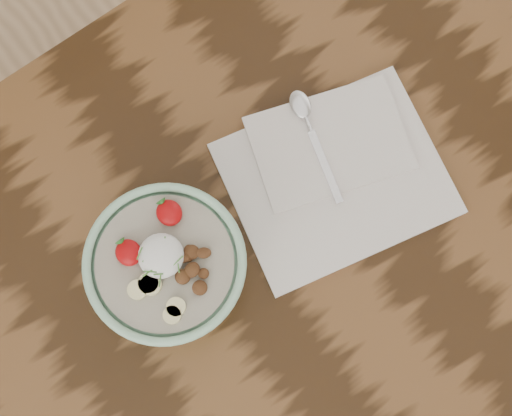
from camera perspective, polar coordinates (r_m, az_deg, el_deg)
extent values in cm
cube|color=black|center=(97.74, -0.51, -6.77)|extent=(160.00, 90.00, 4.00)
cylinder|color=#9CD2AD|center=(96.01, -6.59, -5.19)|extent=(8.70, 8.70, 1.24)
torus|color=#9CD2AD|center=(86.01, -7.35, -4.37)|extent=(19.78, 19.78, 1.14)
cylinder|color=#B6AF97|center=(86.63, -7.30, -4.42)|extent=(16.78, 16.78, 1.04)
ellipsoid|color=white|center=(85.21, -7.61, -3.81)|extent=(5.50, 5.50, 3.02)
ellipsoid|color=#A9070A|center=(86.09, -10.17, -3.53)|extent=(3.06, 3.37, 1.68)
cone|color=#286623|center=(86.11, -10.71, -2.76)|extent=(1.40, 1.03, 1.52)
ellipsoid|color=#A9070A|center=(86.22, -6.96, -0.38)|extent=(3.07, 3.38, 1.69)
cone|color=#286623|center=(86.27, -7.50, 0.38)|extent=(1.40, 1.03, 1.52)
cylinder|color=#F6EBA2|center=(84.98, -6.73, -8.50)|extent=(2.18, 2.18, 0.70)
cylinder|color=#F6EBA2|center=(85.79, -9.46, -6.47)|extent=(2.42, 2.42, 0.70)
cylinder|color=#F6EBA2|center=(85.61, -8.40, -6.09)|extent=(2.59, 2.59, 0.70)
cylinder|color=#F6EBA2|center=(84.99, -6.41, -7.86)|extent=(2.32, 2.32, 0.70)
cylinder|color=#F6EBA2|center=(85.67, -8.59, -5.96)|extent=(2.48, 2.48, 0.70)
ellipsoid|color=brown|center=(84.68, -4.53, -6.38)|extent=(2.10, 2.09, 1.11)
ellipsoid|color=brown|center=(85.29, -5.15, -3.53)|extent=(1.97, 2.00, 0.93)
ellipsoid|color=brown|center=(85.44, -5.46, -3.94)|extent=(1.72, 1.71, 0.89)
ellipsoid|color=brown|center=(85.01, -4.22, -5.25)|extent=(1.87, 1.88, 0.79)
ellipsoid|color=brown|center=(84.92, -5.15, -4.96)|extent=(2.45, 2.27, 1.43)
ellipsoid|color=brown|center=(85.16, -4.21, -3.61)|extent=(2.29, 2.13, 1.18)
ellipsoid|color=brown|center=(85.50, -5.41, -3.39)|extent=(1.88, 1.87, 0.97)
ellipsoid|color=brown|center=(85.35, -5.76, -4.02)|extent=(1.93, 1.67, 1.24)
ellipsoid|color=brown|center=(85.00, -5.88, -5.50)|extent=(2.64, 2.64, 1.39)
cylinder|color=#50893A|center=(84.17, -7.03, -3.68)|extent=(1.21, 0.31, 0.22)
cylinder|color=#50893A|center=(84.40, -7.17, -2.80)|extent=(0.22, 1.29, 0.22)
cylinder|color=#50893A|center=(84.49, -8.84, -3.92)|extent=(1.25, 0.69, 0.22)
cylinder|color=#50893A|center=(84.19, -8.54, -5.08)|extent=(1.86, 0.28, 0.24)
cylinder|color=#50893A|center=(83.81, -6.21, -4.80)|extent=(0.67, 1.08, 0.22)
cylinder|color=#50893A|center=(84.00, -7.82, -5.28)|extent=(1.06, 0.74, 0.22)
cylinder|color=#50893A|center=(84.17, -8.46, -5.06)|extent=(1.31, 1.12, 0.23)
cylinder|color=#50893A|center=(84.39, -7.81, -3.35)|extent=(0.47, 1.06, 0.22)
cylinder|color=#50893A|center=(83.90, -7.69, -5.73)|extent=(1.18, 1.31, 0.23)
cylinder|color=#50893A|center=(84.47, -7.34, -2.66)|extent=(0.95, 0.99, 0.22)
cylinder|color=#50893A|center=(83.93, -6.28, -4.22)|extent=(1.67, 0.42, 0.24)
cylinder|color=#50893A|center=(84.46, -8.74, -3.95)|extent=(0.33, 1.12, 0.22)
cylinder|color=#50893A|center=(84.66, -9.31, -3.61)|extent=(1.43, 1.03, 0.24)
cube|color=silver|center=(98.48, 6.40, 2.35)|extent=(32.79, 28.56, 1.10)
cube|color=silver|center=(98.87, 5.92, 5.20)|extent=(24.30, 20.07, 0.66)
cube|color=silver|center=(97.34, 5.57, 3.31)|extent=(3.86, 10.62, 0.33)
cylinder|color=silver|center=(98.86, 4.12, 6.89)|extent=(1.38, 2.87, 0.65)
ellipsoid|color=silver|center=(99.53, 3.56, 8.28)|extent=(3.90, 4.89, 0.89)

